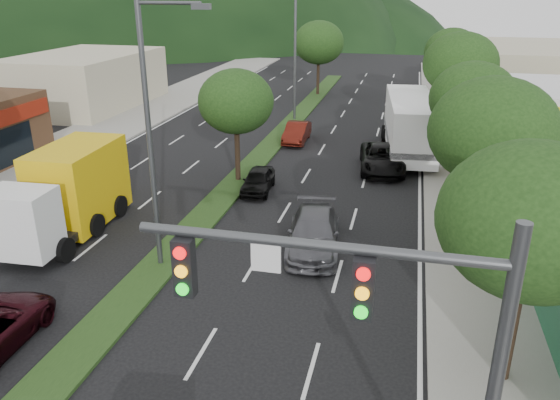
% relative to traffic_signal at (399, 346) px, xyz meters
% --- Properties ---
extents(sidewalk_right, '(5.00, 90.00, 0.15)m').
position_rel_traffic_signal_xyz_m(sidewalk_right, '(3.47, 26.54, -4.57)').
color(sidewalk_right, gray).
rests_on(sidewalk_right, ground).
extents(sidewalk_left, '(6.00, 90.00, 0.15)m').
position_rel_traffic_signal_xyz_m(sidewalk_left, '(-22.03, 26.54, -4.57)').
color(sidewalk_left, gray).
rests_on(sidewalk_left, ground).
extents(median, '(1.60, 56.00, 0.12)m').
position_rel_traffic_signal_xyz_m(median, '(-9.03, 29.54, -4.59)').
color(median, '#193212').
rests_on(median, ground).
extents(traffic_signal, '(6.12, 0.40, 7.00)m').
position_rel_traffic_signal_xyz_m(traffic_signal, '(0.00, 0.00, 0.00)').
color(traffic_signal, '#47494C').
rests_on(traffic_signal, ground).
extents(bldg_left_far, '(9.00, 14.00, 4.60)m').
position_rel_traffic_signal_xyz_m(bldg_left_far, '(-28.03, 35.54, -2.35)').
color(bldg_left_far, '#B1A78D').
rests_on(bldg_left_far, ground).
extents(bldg_right_far, '(10.00, 16.00, 5.20)m').
position_rel_traffic_signal_xyz_m(bldg_right_far, '(10.47, 45.54, -2.05)').
color(bldg_right_far, '#B1A78D').
rests_on(bldg_right_far, ground).
extents(hill_far, '(176.00, 132.00, 82.00)m').
position_rel_traffic_signal_xyz_m(hill_far, '(-89.03, 111.54, -4.65)').
color(hill_far, black).
rests_on(hill_far, ground).
extents(tree_r_a, '(4.60, 4.60, 6.63)m').
position_rel_traffic_signal_xyz_m(tree_r_a, '(2.97, 5.54, 0.17)').
color(tree_r_a, black).
rests_on(tree_r_a, sidewalk_right).
extents(tree_r_b, '(4.80, 4.80, 6.94)m').
position_rel_traffic_signal_xyz_m(tree_r_b, '(2.97, 13.54, 0.39)').
color(tree_r_b, black).
rests_on(tree_r_b, sidewalk_right).
extents(tree_r_c, '(4.40, 4.40, 6.48)m').
position_rel_traffic_signal_xyz_m(tree_r_c, '(2.97, 21.54, 0.10)').
color(tree_r_c, black).
rests_on(tree_r_c, sidewalk_right).
extents(tree_r_d, '(5.00, 5.00, 7.17)m').
position_rel_traffic_signal_xyz_m(tree_r_d, '(2.97, 31.54, 0.54)').
color(tree_r_d, black).
rests_on(tree_r_d, sidewalk_right).
extents(tree_r_e, '(4.60, 4.60, 6.71)m').
position_rel_traffic_signal_xyz_m(tree_r_e, '(2.97, 41.54, 0.25)').
color(tree_r_e, black).
rests_on(tree_r_e, sidewalk_right).
extents(tree_med_near, '(4.00, 4.00, 6.02)m').
position_rel_traffic_signal_xyz_m(tree_med_near, '(-9.03, 19.54, -0.22)').
color(tree_med_near, black).
rests_on(tree_med_near, median).
extents(tree_med_far, '(4.80, 4.80, 6.94)m').
position_rel_traffic_signal_xyz_m(tree_med_far, '(-9.03, 45.54, 0.36)').
color(tree_med_far, black).
rests_on(tree_med_far, median).
extents(streetlight_near, '(2.60, 0.25, 10.00)m').
position_rel_traffic_signal_xyz_m(streetlight_near, '(-8.82, 9.54, 0.94)').
color(streetlight_near, '#47494C').
rests_on(streetlight_near, ground).
extents(streetlight_mid, '(2.60, 0.25, 10.00)m').
position_rel_traffic_signal_xyz_m(streetlight_mid, '(-8.82, 34.54, 0.94)').
color(streetlight_mid, '#47494C').
rests_on(streetlight_mid, ground).
extents(car_queue_a, '(1.69, 3.65, 1.21)m').
position_rel_traffic_signal_xyz_m(car_queue_a, '(-7.53, 18.25, -4.04)').
color(car_queue_a, black).
rests_on(car_queue_a, ground).
extents(car_queue_b, '(2.64, 5.24, 1.46)m').
position_rel_traffic_signal_xyz_m(car_queue_b, '(-3.51, 12.28, -3.92)').
color(car_queue_b, '#535358').
rests_on(car_queue_b, ground).
extents(car_queue_c, '(1.50, 4.07, 1.33)m').
position_rel_traffic_signal_xyz_m(car_queue_c, '(-7.53, 28.25, -3.98)').
color(car_queue_c, '#53150D').
rests_on(car_queue_c, ground).
extents(car_queue_d, '(3.01, 5.56, 1.48)m').
position_rel_traffic_signal_xyz_m(car_queue_d, '(-1.43, 23.25, -3.91)').
color(car_queue_d, black).
rests_on(car_queue_d, ground).
extents(box_truck, '(3.14, 7.45, 3.62)m').
position_rel_traffic_signal_xyz_m(box_truck, '(-14.16, 11.64, -2.93)').
color(box_truck, white).
rests_on(box_truck, ground).
extents(motorhome, '(3.77, 9.73, 3.65)m').
position_rel_traffic_signal_xyz_m(motorhome, '(-0.03, 26.92, -2.70)').
color(motorhome, white).
rests_on(motorhome, ground).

